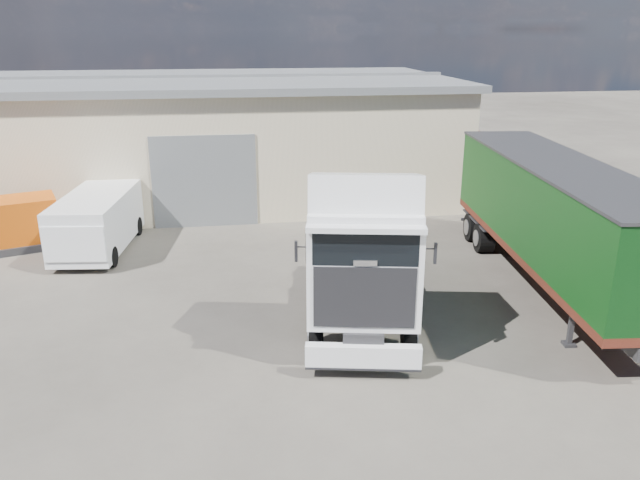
{
  "coord_description": "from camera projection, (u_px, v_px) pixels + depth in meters",
  "views": [
    {
      "loc": [
        -1.09,
        -13.98,
        7.4
      ],
      "look_at": [
        1.47,
        3.0,
        1.58
      ],
      "focal_mm": 35.0,
      "sensor_mm": 36.0,
      "label": 1
    }
  ],
  "objects": [
    {
      "name": "warehouse",
      "position": [
        119.0,
        137.0,
        28.9
      ],
      "size": [
        30.6,
        12.6,
        5.42
      ],
      "color": "beige",
      "rests_on": "ground"
    },
    {
      "name": "brick_boundary_wall",
      "position": [
        582.0,
        209.0,
        22.47
      ],
      "size": [
        0.35,
        26.0,
        2.5
      ],
      "primitive_type": "cube",
      "color": "brown",
      "rests_on": "ground"
    },
    {
      "name": "box_trailer",
      "position": [
        553.0,
        212.0,
        18.2
      ],
      "size": [
        3.6,
        11.68,
        3.82
      ],
      "rotation": [
        0.0,
        0.0,
        -0.1
      ],
      "color": "#2D2D30",
      "rests_on": "ground"
    },
    {
      "name": "orange_skip",
      "position": [
        17.0,
        227.0,
        22.01
      ],
      "size": [
        3.31,
        2.65,
        1.8
      ],
      "rotation": [
        0.0,
        0.0,
        0.34
      ],
      "color": "#2D2D30",
      "rests_on": "ground"
    },
    {
      "name": "tractor_unit",
      "position": [
        362.0,
        265.0,
        15.36
      ],
      "size": [
        3.75,
        7.01,
        4.48
      ],
      "rotation": [
        0.0,
        0.0,
        -0.19
      ],
      "color": "black",
      "rests_on": "ground"
    },
    {
      "name": "panel_van",
      "position": [
        96.0,
        224.0,
        21.49
      ],
      "size": [
        2.55,
        5.08,
        1.99
      ],
      "rotation": [
        0.0,
        0.0,
        -0.12
      ],
      "color": "black",
      "rests_on": "ground"
    },
    {
      "name": "ground",
      "position": [
        280.0,
        340.0,
        15.63
      ],
      "size": [
        120.0,
        120.0,
        0.0
      ],
      "primitive_type": "plane",
      "color": "#272420",
      "rests_on": "ground"
    }
  ]
}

